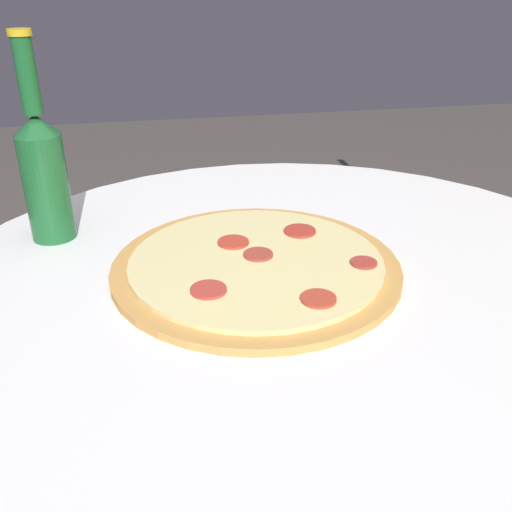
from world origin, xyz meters
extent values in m
cylinder|color=white|center=(0.00, 0.00, 0.37)|extent=(0.08, 0.08, 0.71)
cylinder|color=white|center=(0.00, 0.00, 0.74)|extent=(0.93, 0.93, 0.02)
cylinder|color=#C68E47|center=(-0.04, -0.05, 0.76)|extent=(0.36, 0.36, 0.01)
cylinder|color=beige|center=(-0.04, -0.05, 0.76)|extent=(0.32, 0.32, 0.01)
cylinder|color=#B03D28|center=(0.07, 0.00, 0.77)|extent=(0.04, 0.04, 0.00)
cylinder|color=#A23B2E|center=(-0.05, -0.04, 0.77)|extent=(0.04, 0.04, 0.00)
cylinder|color=#B33927|center=(-0.09, -0.07, 0.77)|extent=(0.04, 0.04, 0.00)
cylinder|color=#AB3328|center=(-0.11, 0.03, 0.77)|extent=(0.04, 0.04, 0.00)
cylinder|color=#B33931|center=(0.03, -0.12, 0.77)|extent=(0.04, 0.04, 0.00)
cylinder|color=#A3342B|center=(0.00, 0.08, 0.77)|extent=(0.03, 0.03, 0.00)
cylinder|color=#195628|center=(-0.19, -0.31, 0.82)|extent=(0.06, 0.06, 0.15)
cone|color=#195628|center=(-0.19, -0.31, 0.91)|extent=(0.06, 0.06, 0.03)
cylinder|color=#195628|center=(-0.19, -0.31, 0.97)|extent=(0.03, 0.03, 0.09)
cylinder|color=gold|center=(-0.19, -0.31, 1.02)|extent=(0.03, 0.03, 0.01)
camera|label=1|loc=(0.58, -0.17, 1.09)|focal=40.00mm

